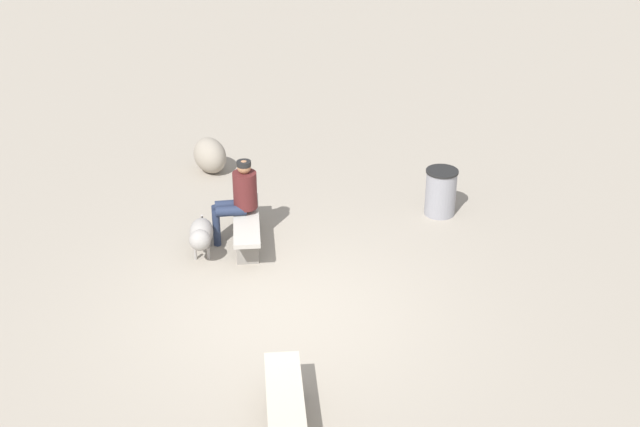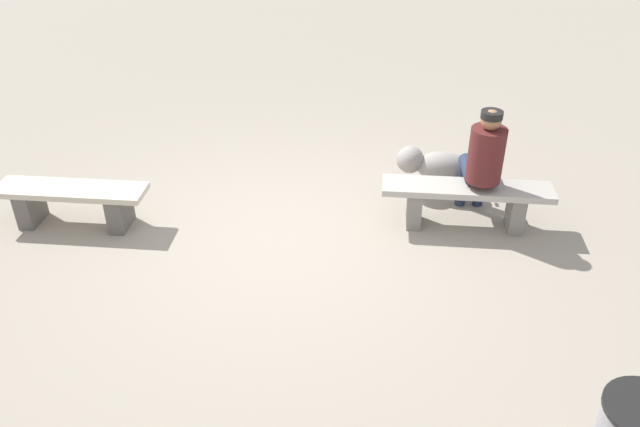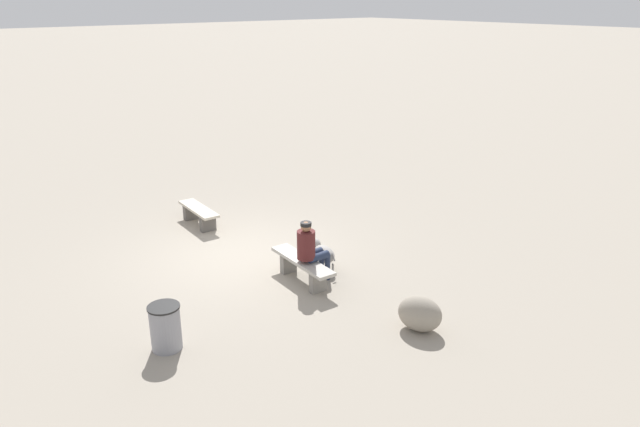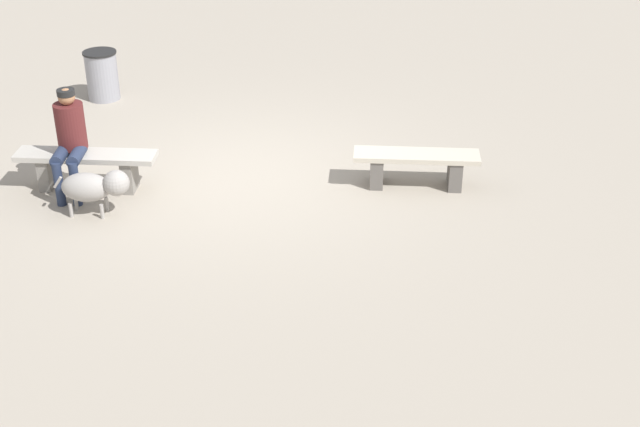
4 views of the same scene
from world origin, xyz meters
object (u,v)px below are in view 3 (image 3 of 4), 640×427
at_px(bench_right, 302,266).
at_px(seated_person, 310,247).
at_px(bench_left, 199,214).
at_px(boulder, 420,314).
at_px(trash_bin, 165,327).
at_px(dog, 321,252).

bearing_deg(bench_right, seated_person, 36.10).
height_order(bench_left, bench_right, bench_right).
relative_size(bench_left, boulder, 2.09).
xyz_separation_m(bench_right, boulder, (2.63, 0.41, -0.03)).
xyz_separation_m(bench_right, seated_person, (0.13, 0.08, 0.42)).
relative_size(bench_left, seated_person, 1.20).
relative_size(bench_left, trash_bin, 2.08).
bearing_deg(dog, bench_left, 15.68).
distance_m(bench_right, boulder, 2.66).
bearing_deg(bench_right, bench_left, -174.99).
xyz_separation_m(dog, boulder, (2.88, -0.25, -0.06)).
relative_size(bench_left, bench_right, 0.90).
bearing_deg(boulder, bench_left, -175.80).
bearing_deg(trash_bin, bench_right, 98.89).
distance_m(dog, trash_bin, 3.81).
height_order(trash_bin, boulder, trash_bin).
xyz_separation_m(bench_left, trash_bin, (4.48, -3.00, 0.09)).
distance_m(seated_person, dog, 0.80).
bearing_deg(bench_right, dog, 114.57).
bearing_deg(trash_bin, seated_person, 96.27).
height_order(bench_left, boulder, boulder).
bearing_deg(boulder, trash_bin, -121.67).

